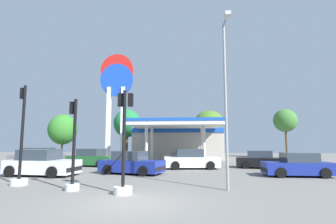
% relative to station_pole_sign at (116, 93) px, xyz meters
% --- Properties ---
extents(ground_plane, '(90.00, 90.00, 0.00)m').
position_rel_station_pole_sign_xyz_m(ground_plane, '(6.09, -18.77, -7.71)').
color(ground_plane, slate).
rests_on(ground_plane, ground).
extents(gas_station, '(11.19, 12.70, 4.43)m').
position_rel_station_pole_sign_xyz_m(gas_station, '(6.77, 4.79, -5.41)').
color(gas_station, '#ADA89E').
rests_on(gas_station, ground).
extents(station_pole_sign, '(3.77, 0.56, 12.22)m').
position_rel_station_pole_sign_xyz_m(station_pole_sign, '(0.00, 0.00, 0.00)').
color(station_pole_sign, white).
rests_on(station_pole_sign, ground).
extents(car_0, '(4.32, 2.64, 1.44)m').
position_rel_station_pole_sign_xyz_m(car_0, '(14.12, -5.94, -7.06)').
color(car_0, black).
rests_on(car_0, ground).
extents(car_1, '(4.60, 2.93, 1.53)m').
position_rel_station_pole_sign_xyz_m(car_1, '(4.25, -10.54, -7.02)').
color(car_1, black).
rests_on(car_1, ground).
extents(car_2, '(4.78, 2.44, 1.66)m').
position_rel_station_pole_sign_xyz_m(car_2, '(-1.32, -11.95, -6.96)').
color(car_2, black).
rests_on(car_2, ground).
extents(car_3, '(4.12, 1.93, 1.46)m').
position_rel_station_pole_sign_xyz_m(car_3, '(14.93, -10.97, -7.05)').
color(car_3, black).
rests_on(car_3, ground).
extents(car_4, '(4.63, 2.46, 1.59)m').
position_rel_station_pole_sign_xyz_m(car_4, '(8.30, -6.78, -6.99)').
color(car_4, black).
rests_on(car_4, ground).
extents(car_5, '(4.68, 2.30, 1.64)m').
position_rel_station_pole_sign_xyz_m(car_5, '(-5.63, -5.37, -6.97)').
color(car_5, black).
rests_on(car_5, ground).
extents(car_6, '(4.64, 2.70, 1.56)m').
position_rel_station_pole_sign_xyz_m(car_6, '(-0.52, -5.26, -7.01)').
color(car_6, black).
rests_on(car_6, ground).
extents(traffic_signal_0, '(0.63, 0.66, 4.09)m').
position_rel_station_pole_sign_xyz_m(traffic_signal_0, '(2.95, -16.65, -6.30)').
color(traffic_signal_0, silver).
rests_on(traffic_signal_0, ground).
extents(traffic_signal_1, '(0.77, 0.77, 4.32)m').
position_rel_station_pole_sign_xyz_m(traffic_signal_1, '(5.43, -17.26, -6.26)').
color(traffic_signal_1, silver).
rests_on(traffic_signal_1, ground).
extents(traffic_signal_2, '(0.82, 0.82, 5.05)m').
position_rel_station_pole_sign_xyz_m(traffic_signal_2, '(-0.32, -15.50, -6.39)').
color(traffic_signal_2, silver).
rests_on(traffic_signal_2, ground).
extents(tree_0, '(4.27, 4.27, 6.37)m').
position_rel_station_pole_sign_xyz_m(tree_0, '(-10.86, 9.35, -3.63)').
color(tree_0, brown).
rests_on(tree_0, ground).
extents(tree_1, '(3.85, 3.85, 6.91)m').
position_rel_station_pole_sign_xyz_m(tree_1, '(-0.71, 8.25, -2.85)').
color(tree_1, brown).
rests_on(tree_1, ground).
extents(tree_2, '(4.19, 4.19, 6.70)m').
position_rel_station_pole_sign_xyz_m(tree_2, '(11.08, 9.16, -2.72)').
color(tree_2, brown).
rests_on(tree_2, ground).
extents(tree_3, '(3.18, 3.18, 6.77)m').
position_rel_station_pole_sign_xyz_m(tree_3, '(21.62, 8.92, -2.57)').
color(tree_3, brown).
rests_on(tree_3, ground).
extents(corner_streetlamp, '(0.24, 1.48, 7.71)m').
position_rel_station_pole_sign_xyz_m(corner_streetlamp, '(9.85, -16.29, -3.14)').
color(corner_streetlamp, gray).
rests_on(corner_streetlamp, ground).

